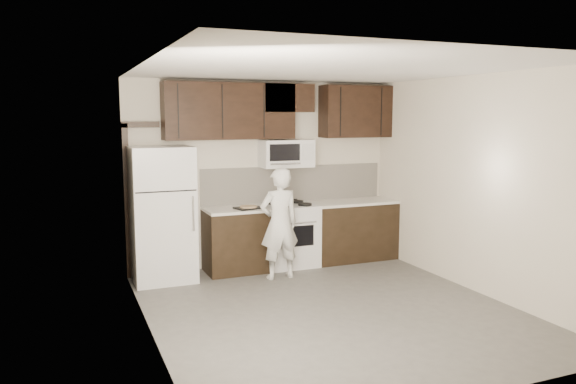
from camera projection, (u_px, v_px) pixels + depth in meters
floor at (330, 309)px, 6.42m from camera, size 4.50×4.50×0.00m
back_wall at (263, 174)px, 8.30m from camera, size 4.00×0.00×4.00m
ceiling at (332, 69)px, 6.06m from camera, size 4.50×4.50×0.00m
counter_run at (308, 234)px, 8.36m from camera, size 2.95×0.64×0.91m
stove at (289, 235)px, 8.25m from camera, size 0.76×0.66×0.94m
backsplash at (294, 183)px, 8.50m from camera, size 2.90×0.02×0.54m
upper_cabinets at (280, 110)px, 8.09m from camera, size 3.48×0.35×0.78m
microwave at (286, 154)px, 8.19m from camera, size 0.76×0.42×0.40m
refrigerator at (162, 214)px, 7.45m from camera, size 0.80×0.76×1.80m
door_trim at (130, 187)px, 7.55m from camera, size 0.50×0.08×2.12m
saucepan at (282, 202)px, 7.97m from camera, size 0.34×0.19×0.18m
baking_tray at (249, 208)px, 7.84m from camera, size 0.41×0.34×0.02m
pizza at (249, 207)px, 7.83m from camera, size 0.29×0.29×0.02m
person at (279, 223)px, 7.56m from camera, size 0.56×0.38×1.51m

